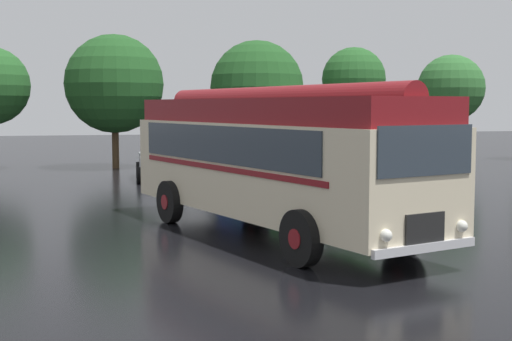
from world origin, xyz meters
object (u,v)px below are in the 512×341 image
car_near_left (160,159)px  car_mid_left (230,158)px  box_van (347,144)px  vintage_bus (272,155)px  car_mid_right (290,156)px

car_near_left → car_mid_left: (2.88, -0.25, 0.00)m
car_near_left → box_van: 8.21m
car_mid_left → box_van: 5.34m
car_mid_left → vintage_bus: bearing=-97.5°
vintage_bus → car_mid_left: vintage_bus is taller
car_mid_right → car_near_left: bearing=-178.9°
vintage_bus → car_mid_left: (1.75, 13.25, -1.05)m
vintage_bus → box_van: 15.15m
vintage_bus → car_near_left: size_ratio=2.41×
car_mid_right → box_van: box_van is taller
car_mid_left → box_van: size_ratio=0.72×
car_near_left → car_mid_right: bearing=1.1°
car_mid_right → vintage_bus: bearing=-108.3°
vintage_bus → car_mid_right: vintage_bus is taller
vintage_bus → car_mid_right: bearing=71.7°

